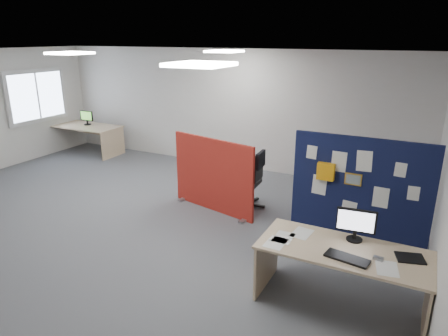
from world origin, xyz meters
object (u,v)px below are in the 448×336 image
at_px(navy_divider, 358,192).
at_px(second_desk, 88,132).
at_px(monitor_second, 87,117).
at_px(office_chair, 252,176).
at_px(main_desk, 343,260).
at_px(monitor_main, 356,223).
at_px(red_divider, 213,176).

height_order(navy_divider, second_desk, navy_divider).
height_order(monitor_second, office_chair, monitor_second).
xyz_separation_m(main_desk, monitor_second, (-7.32, 3.48, 0.37)).
bearing_deg(monitor_main, monitor_second, 150.19).
height_order(main_desk, monitor_second, monitor_second).
distance_m(navy_divider, second_desk, 7.38).
bearing_deg(main_desk, navy_divider, 94.23).
bearing_deg(office_chair, main_desk, -49.34).
bearing_deg(red_divider, navy_divider, 10.75).
bearing_deg(monitor_main, navy_divider, 91.81).
height_order(second_desk, monitor_second, monitor_second).
distance_m(red_divider, office_chair, 0.71).
bearing_deg(monitor_second, main_desk, -25.28).
distance_m(navy_divider, main_desk, 1.59).
relative_size(main_desk, red_divider, 1.07).
relative_size(monitor_main, monitor_second, 1.08).
bearing_deg(office_chair, navy_divider, -18.28).
relative_size(red_divider, second_desk, 0.95).
xyz_separation_m(second_desk, office_chair, (5.27, -1.34, 0.03)).
xyz_separation_m(navy_divider, monitor_main, (0.18, -1.35, 0.13)).
distance_m(monitor_main, monitor_second, 8.08).
bearing_deg(office_chair, red_divider, -145.92).
xyz_separation_m(monitor_main, red_divider, (-2.63, 1.43, -0.30)).
height_order(second_desk, office_chair, office_chair).
bearing_deg(monitor_second, second_desk, -45.46).
bearing_deg(office_chair, second_desk, 162.60).
distance_m(main_desk, monitor_main, 0.44).
distance_m(navy_divider, red_divider, 2.45).
bearing_deg(monitor_second, office_chair, -14.59).
xyz_separation_m(monitor_main, second_desk, (-7.33, 3.20, -0.38)).
bearing_deg(red_divider, monitor_second, 171.56).
height_order(navy_divider, monitor_main, navy_divider).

